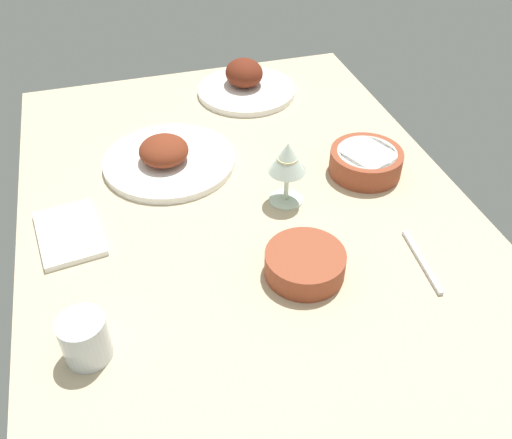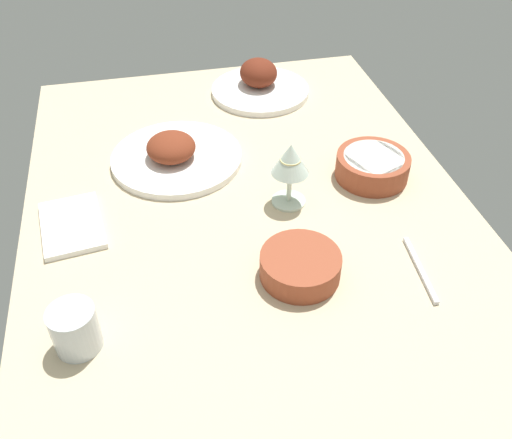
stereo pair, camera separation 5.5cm
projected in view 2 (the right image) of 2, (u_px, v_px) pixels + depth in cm
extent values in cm
cube|color=#C6B28E|center=(256.00, 235.00, 110.48)|extent=(140.00, 90.00, 4.00)
cylinder|color=white|center=(177.00, 158.00, 125.82)|extent=(29.37, 29.37, 1.60)
ellipsoid|color=maroon|center=(171.00, 147.00, 123.07)|extent=(11.31, 10.85, 5.55)
cylinder|color=white|center=(260.00, 91.00, 149.84)|extent=(26.04, 26.04, 1.60)
ellipsoid|color=#602314|center=(258.00, 73.00, 148.88)|extent=(11.08, 9.95, 7.07)
cylinder|color=brown|center=(300.00, 266.00, 97.92)|extent=(14.33, 14.33, 4.68)
cylinder|color=#9E3314|center=(301.00, 258.00, 96.71)|extent=(11.75, 11.75, 1.00)
cylinder|color=brown|center=(372.00, 166.00, 120.09)|extent=(15.71, 15.71, 5.34)
cylinder|color=white|center=(374.00, 158.00, 118.67)|extent=(12.88, 12.88, 1.00)
cylinder|color=silver|center=(289.00, 201.00, 115.01)|extent=(7.00, 7.00, 0.50)
cylinder|color=silver|center=(289.00, 186.00, 112.56)|extent=(1.00, 1.00, 7.00)
cone|color=silver|center=(291.00, 159.00, 108.15)|extent=(7.60, 7.60, 6.50)
cylinder|color=beige|center=(290.00, 165.00, 109.10)|extent=(4.18, 4.18, 2.80)
cylinder|color=silver|center=(75.00, 329.00, 85.44)|extent=(7.37, 7.37, 7.92)
cube|color=white|center=(72.00, 225.00, 108.74)|extent=(18.20, 13.51, 1.20)
cube|color=silver|center=(420.00, 269.00, 99.98)|extent=(16.26, 2.43, 0.80)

